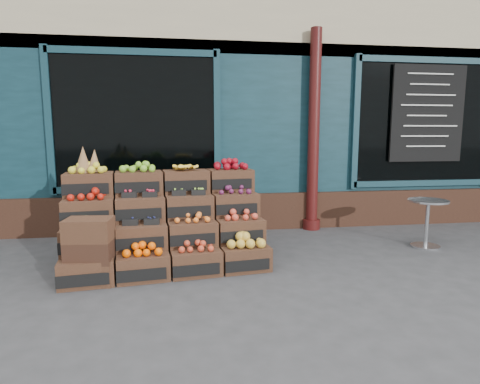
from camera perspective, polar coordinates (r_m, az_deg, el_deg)
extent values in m
plane|color=#38383A|center=(4.60, 3.82, -11.76)|extent=(60.00, 60.00, 0.00)
cube|color=#102E38|center=(9.50, -2.85, 13.36)|extent=(12.00, 6.00, 4.80)
cube|color=#102E38|center=(6.54, -0.25, 7.68)|extent=(12.00, 0.12, 3.00)
cube|color=#311C13|center=(6.59, -0.16, -2.81)|extent=(12.00, 0.18, 0.60)
cube|color=black|center=(6.44, -14.61, 9.62)|extent=(2.40, 0.06, 2.00)
cube|color=black|center=(7.62, 24.72, 8.91)|extent=(2.40, 0.06, 2.00)
cylinder|color=#3E0F0E|center=(6.62, 10.45, 8.42)|extent=(0.18, 0.18, 3.20)
cube|color=black|center=(7.55, 25.13, 10.04)|extent=(1.30, 0.04, 1.60)
cube|color=#42281A|center=(4.61, -20.91, -10.46)|extent=(0.60, 0.45, 0.28)
cube|color=black|center=(4.43, -21.14, -11.65)|extent=(0.51, 0.08, 0.13)
cube|color=gold|center=(4.56, -21.03, -8.27)|extent=(0.48, 0.34, 0.09)
cube|color=#42281A|center=(4.58, -13.58, -10.23)|extent=(0.60, 0.45, 0.28)
cube|color=black|center=(4.40, -13.48, -11.42)|extent=(0.51, 0.08, 0.13)
cube|color=#FF5601|center=(4.53, -13.66, -7.97)|extent=(0.48, 0.34, 0.10)
cube|color=#42281A|center=(4.63, -6.30, -9.84)|extent=(0.60, 0.45, 0.28)
cube|color=black|center=(4.45, -5.87, -11.00)|extent=(0.51, 0.08, 0.13)
cube|color=#BF3C23|center=(4.58, -6.34, -7.70)|extent=(0.48, 0.34, 0.08)
cube|color=#42281A|center=(4.75, 0.70, -9.32)|extent=(0.60, 0.45, 0.28)
cube|color=black|center=(4.57, 1.42, -10.41)|extent=(0.51, 0.08, 0.13)
cube|color=gold|center=(4.69, 0.70, -6.95)|extent=(0.48, 0.34, 0.13)
cube|color=#42281A|center=(4.76, -20.81, -6.37)|extent=(0.60, 0.45, 0.28)
cube|color=black|center=(4.57, -21.04, -7.36)|extent=(0.51, 0.08, 0.13)
cube|color=#9C9C4B|center=(4.71, -20.93, -4.18)|extent=(0.48, 0.34, 0.09)
cube|color=#42281A|center=(4.73, -13.79, -6.13)|extent=(0.60, 0.45, 0.28)
cube|color=black|center=(4.54, -13.70, -7.11)|extent=(0.51, 0.08, 0.13)
cube|color=#1B1F49|center=(4.70, -13.86, -4.29)|extent=(0.48, 0.34, 0.03)
cube|color=#42281A|center=(4.78, -6.81, -5.80)|extent=(0.60, 0.45, 0.28)
cube|color=black|center=(4.59, -6.41, -6.75)|extent=(0.51, 0.08, 0.13)
cube|color=orange|center=(4.74, -6.84, -3.72)|extent=(0.48, 0.34, 0.08)
cube|color=#42281A|center=(4.89, -0.06, -5.40)|extent=(0.60, 0.45, 0.28)
cube|color=black|center=(4.71, 0.60, -6.31)|extent=(0.51, 0.08, 0.13)
cube|color=#D5452F|center=(4.85, -0.06, -3.29)|extent=(0.48, 0.34, 0.09)
cube|color=#42281A|center=(4.93, -20.73, -2.54)|extent=(0.60, 0.45, 0.28)
cube|color=black|center=(4.73, -20.94, -3.34)|extent=(0.51, 0.08, 0.13)
cube|color=#A7160B|center=(4.90, -20.84, -0.40)|extent=(0.48, 0.34, 0.09)
cube|color=#42281A|center=(4.90, -13.98, -2.29)|extent=(0.60, 0.45, 0.28)
cube|color=black|center=(4.71, -13.91, -3.08)|extent=(0.51, 0.08, 0.13)
cube|color=#BC1E35|center=(4.88, -14.05, -0.47)|extent=(0.48, 0.34, 0.04)
cube|color=#42281A|center=(4.95, -7.27, -2.01)|extent=(0.60, 0.45, 0.28)
cube|color=black|center=(4.75, -6.91, -2.78)|extent=(0.51, 0.08, 0.13)
cube|color=#9BD545|center=(4.92, -7.30, -0.23)|extent=(0.48, 0.34, 0.03)
cube|color=#42281A|center=(5.06, -0.76, -1.71)|extent=(0.60, 0.45, 0.28)
cube|color=black|center=(4.87, -0.15, -2.45)|extent=(0.51, 0.08, 0.13)
cube|color=#54193E|center=(5.03, -0.77, 0.25)|extent=(0.48, 0.34, 0.07)
cube|color=#42281A|center=(5.12, -20.65, 1.01)|extent=(0.60, 0.45, 0.28)
cube|color=black|center=(4.92, -20.85, 0.39)|extent=(0.51, 0.08, 0.13)
cube|color=gold|center=(5.10, -20.76, 3.09)|extent=(0.48, 0.34, 0.09)
cube|color=#42281A|center=(5.09, -14.16, 1.27)|extent=(0.60, 0.45, 0.28)
cube|color=black|center=(4.89, -14.10, 0.66)|extent=(0.51, 0.08, 0.13)
cube|color=#75B22C|center=(5.07, -14.24, 3.36)|extent=(0.48, 0.34, 0.09)
cube|color=#42281A|center=(5.14, -7.70, 1.51)|extent=(0.60, 0.45, 0.28)
cube|color=black|center=(4.94, -7.37, 0.91)|extent=(0.51, 0.08, 0.13)
cube|color=yellow|center=(5.12, -7.74, 3.54)|extent=(0.48, 0.34, 0.09)
cube|color=#42281A|center=(5.24, -1.41, 1.73)|extent=(0.60, 0.45, 0.28)
cube|color=black|center=(5.05, -0.85, 1.15)|extent=(0.51, 0.08, 0.13)
cube|color=maroon|center=(5.22, -1.42, 3.82)|extent=(0.48, 0.34, 0.11)
cube|color=#311C13|center=(4.82, -10.19, -9.18)|extent=(2.32, 0.66, 0.28)
cube|color=#311C13|center=(5.01, -10.48, -6.86)|extent=(2.32, 0.66, 0.56)
cube|color=#311C13|center=(5.20, -10.74, -4.71)|extent=(2.32, 0.66, 0.84)
cone|color=olive|center=(5.10, -21.42, 4.34)|extent=(0.19, 0.19, 0.32)
cone|color=olive|center=(5.12, -20.01, 4.19)|extent=(0.17, 0.17, 0.28)
cube|color=#42281A|center=(4.61, -20.39, -10.71)|extent=(0.50, 0.37, 0.23)
cube|color=#311C13|center=(4.54, -20.54, -7.91)|extent=(0.50, 0.37, 0.23)
cube|color=#42281A|center=(4.48, -20.70, -5.02)|extent=(0.50, 0.37, 0.23)
cylinder|color=silver|center=(6.23, 24.84, -7.00)|extent=(0.39, 0.39, 0.03)
cylinder|color=silver|center=(6.15, 25.02, -4.16)|extent=(0.05, 0.05, 0.64)
cylinder|color=silver|center=(6.10, 25.21, -1.14)|extent=(0.53, 0.53, 0.03)
imported|color=#175328|center=(6.90, -12.64, 3.99)|extent=(0.89, 0.71, 2.15)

